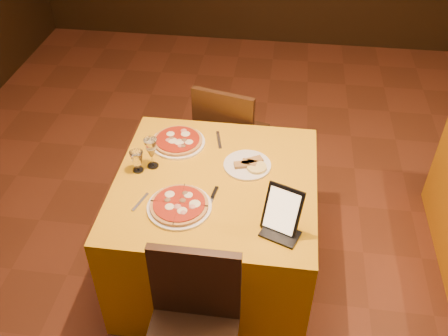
# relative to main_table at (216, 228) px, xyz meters

# --- Properties ---
(floor) EXTENTS (6.00, 7.00, 0.01)m
(floor) POSITION_rel_main_table_xyz_m (0.57, -0.18, -0.38)
(floor) COLOR #5E2D19
(floor) RESTS_ON ground
(main_table) EXTENTS (1.10, 1.10, 0.75)m
(main_table) POSITION_rel_main_table_xyz_m (0.00, 0.00, 0.00)
(main_table) COLOR orange
(main_table) RESTS_ON floor
(chair_main_far) EXTENTS (0.55, 0.55, 0.91)m
(chair_main_far) POSITION_rel_main_table_xyz_m (0.00, 0.83, 0.08)
(chair_main_far) COLOR black
(chair_main_far) RESTS_ON floor
(pizza_near) EXTENTS (0.33, 0.33, 0.03)m
(pizza_near) POSITION_rel_main_table_xyz_m (-0.15, -0.24, 0.39)
(pizza_near) COLOR white
(pizza_near) RESTS_ON main_table
(pizza_far) EXTENTS (0.32, 0.32, 0.03)m
(pizza_far) POSITION_rel_main_table_xyz_m (-0.27, 0.30, 0.39)
(pizza_far) COLOR white
(pizza_far) RESTS_ON main_table
(cutlet_dish) EXTENTS (0.27, 0.27, 0.03)m
(cutlet_dish) POSITION_rel_main_table_xyz_m (0.16, 0.14, 0.39)
(cutlet_dish) COLOR white
(cutlet_dish) RESTS_ON main_table
(wine_glass) EXTENTS (0.11, 0.11, 0.19)m
(wine_glass) POSITION_rel_main_table_xyz_m (-0.37, 0.07, 0.47)
(wine_glass) COLOR tan
(wine_glass) RESTS_ON main_table
(water_glass) EXTENTS (0.08, 0.08, 0.13)m
(water_glass) POSITION_rel_main_table_xyz_m (-0.44, 0.03, 0.44)
(water_glass) COLOR white
(water_glass) RESTS_ON main_table
(tablet) EXTENTS (0.21, 0.16, 0.23)m
(tablet) POSITION_rel_main_table_xyz_m (0.37, -0.30, 0.49)
(tablet) COLOR black
(tablet) RESTS_ON main_table
(knife) EXTENTS (0.05, 0.22, 0.01)m
(knife) POSITION_rel_main_table_xyz_m (-0.00, -0.19, 0.38)
(knife) COLOR silver
(knife) RESTS_ON main_table
(fork_near) EXTENTS (0.06, 0.15, 0.01)m
(fork_near) POSITION_rel_main_table_xyz_m (-0.36, -0.22, 0.38)
(fork_near) COLOR #ACADB3
(fork_near) RESTS_ON main_table
(fork_far) EXTENTS (0.06, 0.18, 0.01)m
(fork_far) POSITION_rel_main_table_xyz_m (-0.03, 0.36, 0.38)
(fork_far) COLOR silver
(fork_far) RESTS_ON main_table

